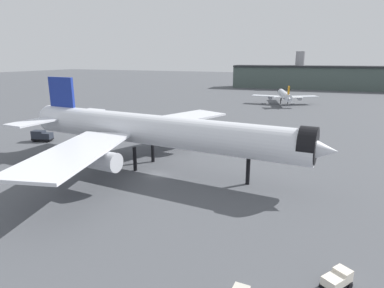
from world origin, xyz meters
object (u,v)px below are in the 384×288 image
(airliner_far_taxiway, at_px, (284,95))
(airliner_near_gate, at_px, (153,131))
(service_truck_front, at_px, (42,136))
(baggage_tug_wing, at_px, (337,280))

(airliner_far_taxiway, bearing_deg, airliner_near_gate, 159.21)
(airliner_near_gate, bearing_deg, service_truck_front, 173.31)
(service_truck_front, bearing_deg, baggage_tug_wing, -39.00)
(airliner_far_taxiway, relative_size, baggage_tug_wing, 9.91)
(airliner_far_taxiway, distance_m, baggage_tug_wing, 139.89)
(airliner_far_taxiway, bearing_deg, service_truck_front, 138.98)
(baggage_tug_wing, bearing_deg, airliner_near_gate, 88.17)
(airliner_far_taxiway, distance_m, service_truck_front, 116.86)
(service_truck_front, bearing_deg, airliner_far_taxiway, 48.57)
(service_truck_front, height_order, baggage_tug_wing, service_truck_front)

